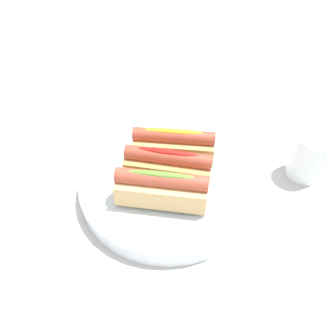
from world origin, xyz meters
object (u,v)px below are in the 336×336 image
object	(u,v)px
hotdog_back	(168,165)
water_glass	(308,159)
serving_bowl	(168,182)
hotdog_side	(162,188)
hotdog_front	(174,145)

from	to	relation	value
hotdog_back	water_glass	world-z (taller)	hotdog_back
serving_bowl	hotdog_side	xyz separation A→B (m)	(0.01, 0.05, 0.04)
hotdog_front	hotdog_back	size ratio (longest dim) A/B	0.99
hotdog_side	water_glass	size ratio (longest dim) A/B	1.73
serving_bowl	hotdog_back	size ratio (longest dim) A/B	2.05
hotdog_front	water_glass	size ratio (longest dim) A/B	1.72
serving_bowl	hotdog_front	bearing A→B (deg)	-101.77
serving_bowl	hotdog_back	xyz separation A→B (m)	(-0.00, -0.00, 0.04)
hotdog_front	hotdog_back	world-z (taller)	same
serving_bowl	hotdog_side	world-z (taller)	hotdog_side
serving_bowl	water_glass	size ratio (longest dim) A/B	3.58
serving_bowl	hotdog_back	bearing A→B (deg)	-128.66
serving_bowl	hotdog_front	size ratio (longest dim) A/B	2.08
hotdog_side	water_glass	world-z (taller)	hotdog_side
hotdog_back	hotdog_side	bearing A→B (deg)	78.23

